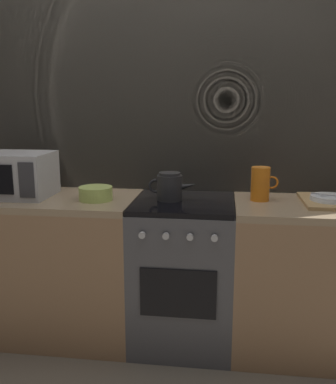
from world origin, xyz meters
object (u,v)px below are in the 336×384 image
Objects in this scene: pitcher at (261,184)px; mixing_bowl at (96,193)px; microwave at (13,175)px; kettle at (170,187)px; stove_unit at (183,272)px; dish_pile at (329,200)px.

mixing_bowl is at bearing -173.03° from pitcher.
kettle is (0.97, 0.02, -0.05)m from microwave.
stove_unit is 4.50× the size of pitcher.
microwave is at bearing 175.69° from mixing_bowl.
stove_unit is at bearing 0.48° from microwave.
stove_unit is 0.96m from dish_pile.
dish_pile is (1.89, 0.06, -0.12)m from microwave.
mixing_bowl is at bearing -172.37° from kettle.
stove_unit is at bearing -6.45° from kettle.
kettle is (-0.09, 0.01, 0.53)m from stove_unit.
microwave reaches higher than kettle.
dish_pile is at bearing 1.71° from microwave.
kettle is 0.54m from pitcher.
microwave reaches higher than mixing_bowl.
microwave is at bearing -178.29° from dish_pile.
pitcher is at bearing 176.77° from dish_pile.
pitcher reaches higher than kettle.
dish_pile is at bearing 3.26° from stove_unit.
mixing_bowl reaches higher than dish_pile.
mixing_bowl is (0.53, -0.04, -0.10)m from microwave.
pitcher is at bearing 8.86° from stove_unit.
pitcher reaches higher than dish_pile.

